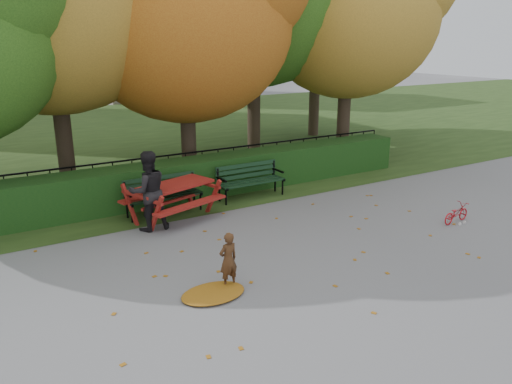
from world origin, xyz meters
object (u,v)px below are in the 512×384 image
child (228,260)px  bench_right (250,178)px  bench_left (162,192)px  adult (148,191)px  bicycle (456,213)px  tree_c (198,7)px  tree_g (328,3)px  picnic_table (172,192)px  tree_e (362,4)px

child → bench_right: bearing=-132.0°
bench_left → adult: size_ratio=1.03×
child → bicycle: bearing=172.9°
bench_left → bicycle: size_ratio=2.13×
tree_c → bench_left: (-2.13, -2.26, -4.30)m
tree_g → bench_left: (-9.63, -6.06, -4.85)m
tree_g → picnic_table: size_ratio=3.75×
bench_right → tree_e: bearing=20.9°
adult → tree_e: bearing=-159.1°
picnic_table → adult: 0.83m
tree_e → bench_left: tree_e is taller
bench_left → bench_right: same height
adult → tree_g: bearing=-144.3°
tree_c → adult: 5.77m
picnic_table → tree_c: bearing=35.8°
tree_c → adult: (-2.78, -3.16, -3.95)m
child → bicycle: (5.85, 0.04, -0.26)m
bench_right → bicycle: bench_right is taller
picnic_table → child: (-0.47, -3.60, -0.16)m
adult → picnic_table: bearing=-148.7°
tree_c → bench_right: (0.27, -2.26, -4.30)m
picnic_table → child: bearing=-114.5°
picnic_table → child: size_ratio=2.38×
tree_g → bench_right: tree_g is taller
bench_right → picnic_table: (-2.35, -0.50, 0.12)m
picnic_table → adult: (-0.69, -0.39, 0.24)m
bench_left → picnic_table: picnic_table is taller
tree_g → child: (-10.05, -10.16, -4.89)m
tree_c → tree_e: 5.70m
adult → bicycle: bearing=154.1°
tree_c → bench_left: size_ratio=4.44×
tree_e → bicycle: (-2.39, -6.13, -4.86)m
bench_right → bicycle: size_ratio=2.13×
tree_c → bench_right: 4.87m
tree_c → tree_g: tree_g is taller
tree_e → bicycle: bearing=-111.3°
bench_left → adult: bearing=-125.7°
tree_e → picnic_table: tree_e is taller
bench_right → bicycle: (3.03, -4.06, -0.30)m
picnic_table → tree_e: bearing=1.2°
bench_left → bench_right: bearing=0.0°
bench_left → child: 4.12m
tree_g → tree_c: bearing=-153.1°
tree_e → tree_c: bearing=178.1°
bench_right → tree_c: bearing=96.7°
tree_e → bench_left: 9.29m
tree_e → bench_right: (-5.42, -2.07, -4.56)m
tree_e → tree_g: tree_g is taller
bench_left → child: size_ratio=1.88×
tree_c → tree_g: 8.43m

